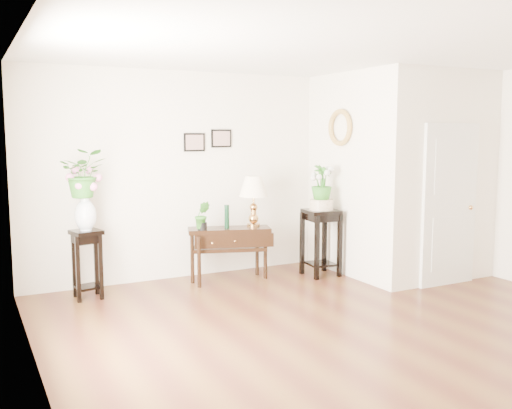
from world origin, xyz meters
TOP-DOWN VIEW (x-y plane):
  - floor at (0.00, 0.00)m, footprint 6.00×5.50m
  - ceiling at (0.00, 0.00)m, footprint 6.00×5.50m
  - wall_back at (0.00, 2.75)m, footprint 6.00×0.02m
  - wall_left at (-3.00, 0.00)m, footprint 0.02×5.50m
  - partition at (2.10, 1.77)m, footprint 1.80×1.95m
  - door at (2.10, 0.78)m, footprint 0.90×0.05m
  - art_print_left at (-0.65, 2.73)m, footprint 0.30×0.02m
  - art_print_right at (-0.25, 2.73)m, footprint 0.30×0.02m
  - wall_ornament at (1.16, 1.90)m, footprint 0.07×0.51m
  - console_table at (-0.36, 2.24)m, footprint 1.14×0.68m
  - table_lamp at (0.00, 2.24)m, footprint 0.51×0.51m
  - green_vase at (-0.39, 2.24)m, footprint 0.07×0.07m
  - potted_plant at (-0.74, 2.24)m, footprint 0.24×0.22m
  - plant_stand_a at (-2.21, 2.29)m, footprint 0.38×0.38m
  - porcelain_vase at (-2.21, 2.29)m, footprint 0.26×0.26m
  - lily_arrangement at (-2.21, 2.29)m, footprint 0.61×0.56m
  - plant_stand_b at (0.90, 1.94)m, footprint 0.48×0.48m
  - ceramic_bowl at (0.90, 1.94)m, footprint 0.33×0.33m
  - narcissus at (0.90, 1.94)m, footprint 0.36×0.36m

SIDE VIEW (x-z plane):
  - floor at x=0.00m, z-range -0.01..0.01m
  - console_table at x=-0.36m, z-range 0.00..0.72m
  - plant_stand_a at x=-2.21m, z-range 0.00..0.83m
  - plant_stand_b at x=0.90m, z-range 0.00..0.92m
  - green_vase at x=-0.39m, z-range 0.74..1.05m
  - potted_plant at x=-0.74m, z-range 0.72..1.08m
  - ceramic_bowl at x=0.90m, z-range 0.93..1.08m
  - door at x=2.10m, z-range 0.00..2.10m
  - porcelain_vase at x=-2.21m, z-range 0.84..1.27m
  - table_lamp at x=0.00m, z-range 0.73..1.42m
  - narcissus at x=0.90m, z-range 1.04..1.54m
  - wall_back at x=0.00m, z-range 0.00..2.80m
  - wall_left at x=-3.00m, z-range 0.00..2.80m
  - partition at x=2.10m, z-range 0.00..2.80m
  - lily_arrangement at x=-2.21m, z-range 1.23..1.81m
  - art_print_left at x=-0.65m, z-range 1.73..1.98m
  - art_print_right at x=-0.25m, z-range 1.77..2.02m
  - wall_ornament at x=1.16m, z-range 1.79..2.30m
  - ceiling at x=0.00m, z-range 2.79..2.81m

